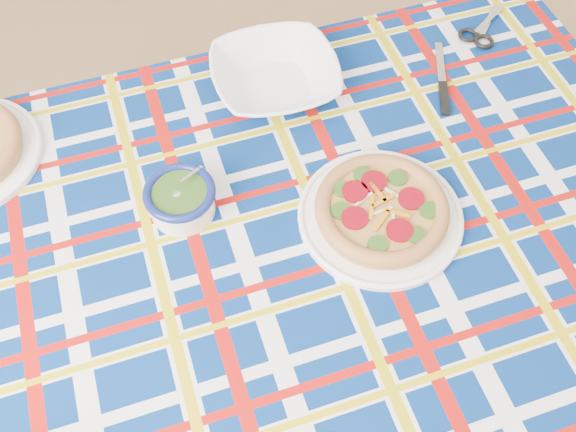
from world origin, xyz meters
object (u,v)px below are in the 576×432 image
dining_table (280,252)px  pesto_bowl (181,198)px  main_focaccia_plate (382,209)px  serving_bowl (275,77)px

dining_table → pesto_bowl: pesto_bowl is taller
main_focaccia_plate → serving_bowl: serving_bowl is taller
main_focaccia_plate → dining_table: bearing=157.2°
dining_table → serving_bowl: 0.37m
serving_bowl → pesto_bowl: bearing=-149.6°
main_focaccia_plate → pesto_bowl: size_ratio=2.37×
dining_table → pesto_bowl: (-0.13, 0.13, 0.11)m
main_focaccia_plate → serving_bowl: size_ratio=1.18×
pesto_bowl → dining_table: bearing=-45.9°
pesto_bowl → serving_bowl: pesto_bowl is taller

